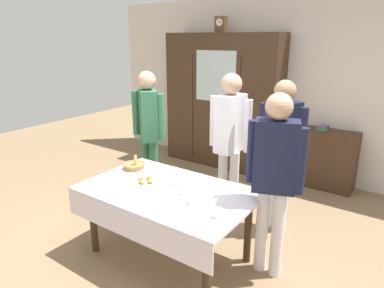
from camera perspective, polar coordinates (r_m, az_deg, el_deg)
name	(u,v)px	position (r m, az deg, el deg)	size (l,w,h in m)	color
ground_plane	(181,246)	(3.75, -1.83, -16.68)	(12.00, 12.00, 0.00)	#846B4C
back_wall	(283,88)	(5.51, 14.93, 9.01)	(6.40, 0.10, 2.70)	silver
dining_table	(166,200)	(3.27, -4.42, -9.39)	(1.63, 1.02, 0.73)	#3D2819
wall_cabinet	(222,102)	(5.66, 5.06, 7.05)	(1.97, 0.46, 2.17)	#3D2819
mantel_clock	(221,24)	(5.60, 4.87, 19.34)	(0.18, 0.11, 0.24)	brown
bookshelf_low	(319,158)	(5.29, 20.57, -2.23)	(0.99, 0.35, 0.85)	#3D2819
book_stack	(323,128)	(5.17, 21.11, 2.52)	(0.16, 0.20, 0.07)	#3D754C
tea_cup_far_left	(184,193)	(3.13, -1.41, -8.16)	(0.13, 0.13, 0.06)	white
tea_cup_front_edge	(192,201)	(2.97, -0.03, -9.57)	(0.13, 0.13, 0.06)	silver
tea_cup_far_right	(180,184)	(3.31, -1.97, -6.66)	(0.13, 0.13, 0.06)	white
tea_cup_mid_right	(217,215)	(2.77, 4.28, -11.79)	(0.13, 0.13, 0.06)	white
bread_basket	(134,165)	(3.79, -9.68, -3.56)	(0.24, 0.24, 0.16)	#9E7542
pastry_plate	(146,181)	(3.42, -7.77, -6.22)	(0.28, 0.28, 0.05)	white
spoon_front_edge	(166,194)	(3.16, -4.33, -8.39)	(0.12, 0.02, 0.01)	silver
spoon_far_left	(162,172)	(3.66, -5.00, -4.66)	(0.12, 0.02, 0.01)	silver
spoon_mid_left	(225,192)	(3.21, 5.63, -8.02)	(0.12, 0.02, 0.01)	silver
person_by_cabinet	(230,134)	(3.86, 6.34, 1.75)	(0.52, 0.38, 1.74)	silver
person_behind_table_right	(148,124)	(4.37, -7.32, 3.34)	(0.52, 0.39, 1.72)	#33704C
person_near_right_end	(281,142)	(3.75, 14.68, 0.32)	(0.52, 0.41, 1.70)	silver
person_behind_table_left	(274,169)	(2.99, 13.63, -4.14)	(0.52, 0.31, 1.69)	silver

